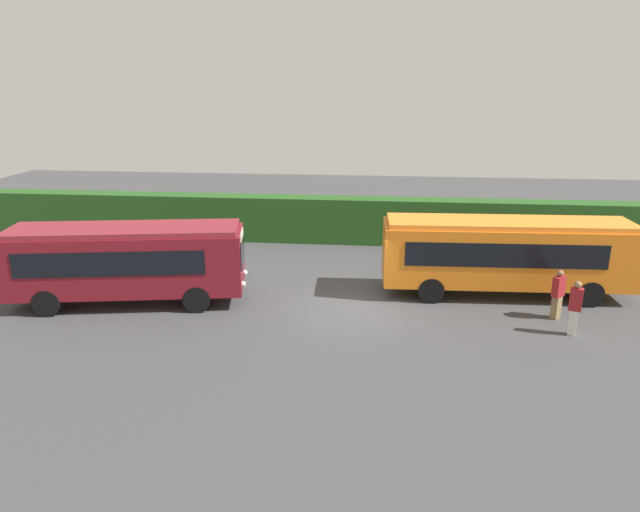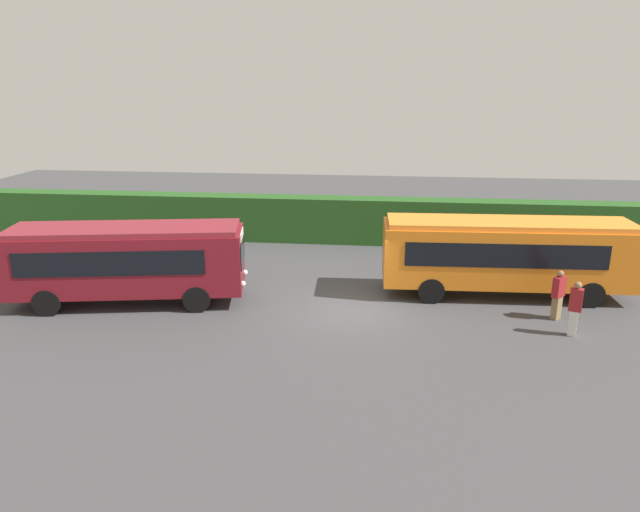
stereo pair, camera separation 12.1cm
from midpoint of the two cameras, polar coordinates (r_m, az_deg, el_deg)
The scene contains 8 objects.
ground_plane at distance 21.62m, azimuth 2.98°, elevation -5.46°, with size 64.00×64.00×0.00m, color #424244.
bus_maroon at distance 23.04m, azimuth -18.57°, elevation -0.33°, with size 8.99×3.89×3.01m.
bus_orange at distance 23.79m, azimuth 17.69°, elevation 0.34°, with size 9.76×2.68×3.05m.
person_left at distance 24.83m, azimuth -14.83°, elevation -0.56°, with size 0.36×0.49×1.90m.
person_center at distance 22.31m, azimuth 22.16°, elevation -3.41°, with size 0.54×0.54×1.82m.
person_right at distance 21.07m, azimuth 23.59°, elevation -4.56°, with size 0.47×0.39×1.91m.
hedge_row at distance 30.45m, azimuth 4.01°, elevation 3.50°, with size 44.00×1.34×2.36m, color #25521E.
traffic_cone at distance 30.33m, azimuth 28.23°, elevation -0.30°, with size 0.36×0.36×0.60m, color orange.
Camera 1 is at (0.92, -19.98, 8.22)m, focal length 32.62 mm.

